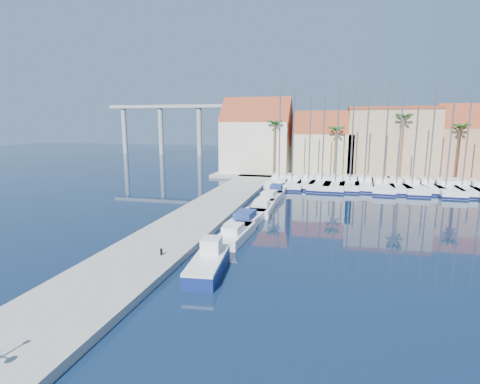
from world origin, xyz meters
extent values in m
plane|color=black|center=(0.00, 0.00, 0.00)|extent=(260.00, 260.00, 0.00)
cube|color=gray|center=(-9.00, 13.50, 0.25)|extent=(6.00, 77.00, 0.50)
cube|color=gray|center=(10.00, 48.00, 0.25)|extent=(54.00, 16.00, 0.50)
cylinder|color=black|center=(-7.50, 1.64, 0.72)|extent=(0.18, 0.18, 0.44)
cube|color=navy|center=(-3.76, 0.56, 0.42)|extent=(2.43, 5.79, 0.84)
cube|color=white|center=(-3.76, 0.56, 0.94)|extent=(2.43, 5.79, 0.19)
cube|color=white|center=(-3.87, 1.68, 1.45)|extent=(1.36, 1.62, 1.03)
cube|color=white|center=(-3.83, 7.75, 0.40)|extent=(2.24, 6.06, 0.80)
cube|color=white|center=(-3.86, 7.15, 1.10)|extent=(1.45, 2.16, 0.60)
cube|color=white|center=(-3.95, 12.59, 0.40)|extent=(2.74, 7.22, 0.80)
cube|color=navy|center=(-4.00, 11.89, 1.10)|extent=(1.75, 2.58, 0.60)
cube|color=white|center=(-3.46, 17.94, 0.40)|extent=(2.36, 6.83, 0.80)
cube|color=white|center=(-3.44, 17.26, 1.10)|extent=(1.59, 2.41, 0.60)
cube|color=white|center=(-3.50, 23.25, 0.40)|extent=(2.68, 6.97, 0.80)
cube|color=white|center=(-3.55, 22.57, 1.10)|extent=(1.70, 2.50, 0.60)
cube|color=white|center=(-3.42, 28.15, 0.40)|extent=(2.19, 6.60, 0.80)
cube|color=navy|center=(-3.41, 27.50, 1.10)|extent=(1.50, 2.32, 0.60)
cube|color=white|center=(-3.44, 32.77, 0.40)|extent=(2.18, 5.51, 0.80)
cube|color=white|center=(-3.40, 32.23, 1.10)|extent=(1.36, 1.98, 0.60)
cube|color=white|center=(-4.17, 35.63, 0.50)|extent=(2.97, 11.17, 1.00)
cube|color=#0D1345|center=(-4.17, 35.63, 0.18)|extent=(3.03, 11.23, 0.28)
cube|color=white|center=(-4.17, 36.74, 1.30)|extent=(2.05, 3.36, 0.60)
cylinder|color=slate|center=(-4.16, 35.07, 7.89)|extent=(0.20, 0.20, 13.78)
cube|color=white|center=(-2.20, 35.57, 0.50)|extent=(3.62, 10.95, 1.00)
cube|color=#0D1345|center=(-2.20, 35.57, 0.18)|extent=(3.68, 11.01, 0.28)
cube|color=white|center=(-2.28, 36.65, 1.30)|extent=(2.20, 3.37, 0.60)
cylinder|color=slate|center=(-2.15, 35.04, 7.60)|extent=(0.20, 0.20, 13.21)
cube|color=white|center=(0.28, 36.07, 0.50)|extent=(3.05, 9.37, 1.00)
cube|color=#0D1345|center=(0.28, 36.07, 0.18)|extent=(3.11, 9.43, 0.28)
cube|color=white|center=(0.35, 36.99, 1.30)|extent=(1.87, 2.88, 0.60)
cylinder|color=slate|center=(0.25, 35.61, 7.19)|extent=(0.20, 0.20, 12.38)
cube|color=white|center=(2.27, 35.86, 0.50)|extent=(3.96, 11.87, 1.00)
cube|color=#0D1345|center=(2.27, 35.86, 0.18)|extent=(4.02, 11.93, 0.28)
cube|color=white|center=(2.36, 37.02, 1.30)|extent=(2.40, 3.66, 0.60)
cylinder|color=slate|center=(2.22, 35.28, 7.13)|extent=(0.20, 0.20, 12.25)
cube|color=white|center=(4.21, 35.59, 0.50)|extent=(3.65, 11.28, 1.00)
cube|color=#0D1345|center=(4.21, 35.59, 0.18)|extent=(3.71, 11.35, 0.28)
cube|color=white|center=(4.28, 36.70, 1.30)|extent=(2.25, 3.46, 0.60)
cylinder|color=slate|center=(4.17, 35.04, 7.79)|extent=(0.20, 0.20, 13.58)
cube|color=white|center=(6.27, 36.09, 0.50)|extent=(3.37, 10.62, 1.00)
cube|color=#0D1345|center=(6.27, 36.09, 0.18)|extent=(3.43, 10.68, 0.28)
cube|color=white|center=(6.33, 37.13, 1.30)|extent=(2.10, 3.25, 0.60)
cylinder|color=slate|center=(6.24, 35.56, 7.88)|extent=(0.20, 0.20, 13.75)
cube|color=white|center=(8.31, 36.44, 0.50)|extent=(3.27, 10.02, 1.00)
cube|color=#0D1345|center=(8.31, 36.44, 0.18)|extent=(3.33, 10.09, 0.28)
cube|color=white|center=(8.38, 37.42, 1.30)|extent=(2.00, 3.08, 0.60)
cylinder|color=slate|center=(8.27, 35.95, 7.57)|extent=(0.20, 0.20, 13.15)
cube|color=white|center=(10.75, 35.39, 0.50)|extent=(3.69, 11.21, 1.00)
cube|color=#0D1345|center=(10.75, 35.39, 0.18)|extent=(3.75, 11.27, 0.28)
cube|color=white|center=(10.83, 36.49, 1.30)|extent=(2.25, 3.45, 0.60)
cylinder|color=slate|center=(10.71, 34.84, 7.93)|extent=(0.20, 0.20, 13.86)
cube|color=white|center=(12.52, 35.69, 0.50)|extent=(3.33, 9.92, 1.00)
cube|color=#0D1345|center=(12.52, 35.69, 0.18)|extent=(3.39, 9.98, 0.28)
cube|color=white|center=(12.44, 36.66, 1.30)|extent=(2.01, 3.06, 0.60)
cylinder|color=slate|center=(12.56, 35.21, 7.31)|extent=(0.20, 0.20, 12.62)
cube|color=white|center=(14.57, 35.50, 0.50)|extent=(2.85, 10.79, 1.00)
cube|color=#0D1345|center=(14.57, 35.50, 0.18)|extent=(2.91, 10.85, 0.28)
cube|color=white|center=(14.56, 36.58, 1.30)|extent=(1.98, 3.24, 0.60)
cylinder|color=slate|center=(14.57, 34.96, 6.25)|extent=(0.20, 0.20, 10.50)
cube|color=white|center=(16.80, 36.37, 0.50)|extent=(3.00, 9.31, 1.00)
cube|color=#0D1345|center=(16.80, 36.37, 0.18)|extent=(3.06, 9.38, 0.28)
cube|color=white|center=(16.73, 37.29, 1.30)|extent=(1.85, 2.86, 0.60)
cylinder|color=slate|center=(16.83, 35.91, 7.89)|extent=(0.20, 0.20, 13.78)
cube|color=white|center=(18.86, 35.46, 0.50)|extent=(3.39, 11.53, 1.00)
cube|color=#0D1345|center=(18.86, 35.46, 0.18)|extent=(3.45, 11.59, 0.28)
cube|color=white|center=(18.91, 36.60, 1.30)|extent=(2.20, 3.50, 0.60)
cylinder|color=slate|center=(18.84, 34.89, 7.81)|extent=(0.20, 0.20, 13.63)
cube|color=white|center=(21.04, 36.13, 0.50)|extent=(2.96, 11.16, 1.00)
cube|color=#0D1345|center=(21.04, 36.13, 0.18)|extent=(3.02, 11.22, 0.28)
cube|color=white|center=(21.03, 37.24, 1.30)|extent=(2.05, 3.35, 0.60)
cylinder|color=slate|center=(21.04, 35.57, 7.63)|extent=(0.20, 0.20, 13.26)
cube|color=white|center=(23.22, 35.24, 0.50)|extent=(3.57, 11.60, 1.00)
cube|color=#0D1345|center=(23.22, 35.24, 0.18)|extent=(3.63, 11.66, 0.28)
cube|color=white|center=(23.28, 36.38, 1.30)|extent=(2.26, 3.54, 0.60)
cube|color=beige|center=(-10.00, 47.00, 5.00)|extent=(12.00, 9.00, 9.00)
cube|color=maroon|center=(-10.00, 47.00, 9.50)|extent=(12.30, 9.00, 9.00)
cube|color=tan|center=(2.00, 47.00, 4.00)|extent=(10.00, 8.00, 7.00)
cube|color=maroon|center=(2.00, 47.00, 7.50)|extent=(10.30, 8.00, 8.00)
cube|color=tan|center=(13.00, 48.00, 6.00)|extent=(14.00, 10.00, 11.00)
cube|color=maroon|center=(13.00, 48.00, 11.75)|extent=(14.20, 10.20, 0.50)
cube|color=tan|center=(25.00, 47.00, 4.50)|extent=(10.00, 8.00, 8.00)
cube|color=maroon|center=(25.00, 47.00, 8.50)|extent=(10.30, 8.00, 8.00)
cylinder|color=brown|center=(-6.00, 42.00, 5.00)|extent=(0.36, 0.36, 9.00)
sphere|color=#1C5016|center=(-6.00, 42.00, 9.35)|extent=(2.60, 2.60, 2.60)
cylinder|color=brown|center=(4.00, 42.00, 4.50)|extent=(0.36, 0.36, 8.00)
sphere|color=#1C5016|center=(4.00, 42.00, 8.35)|extent=(2.60, 2.60, 2.60)
cylinder|color=brown|center=(14.00, 42.00, 5.50)|extent=(0.36, 0.36, 10.00)
sphere|color=#1C5016|center=(14.00, 42.00, 10.35)|extent=(2.60, 2.60, 2.60)
cylinder|color=brown|center=(22.00, 42.00, 4.75)|extent=(0.36, 0.36, 8.50)
sphere|color=#1C5016|center=(22.00, 42.00, 8.85)|extent=(2.60, 2.60, 2.60)
cube|color=#9E9E99|center=(-38.00, 82.00, 14.00)|extent=(48.00, 2.20, 0.90)
cylinder|color=#9E9E99|center=(-58.00, 82.00, 7.00)|extent=(1.40, 1.40, 14.00)
cylinder|color=#9E9E99|center=(-46.00, 82.00, 7.00)|extent=(1.40, 1.40, 14.00)
cylinder|color=#9E9E99|center=(-34.00, 82.00, 7.00)|extent=(1.40, 1.40, 14.00)
cylinder|color=#9E9E99|center=(-22.00, 82.00, 7.00)|extent=(1.40, 1.40, 14.00)
camera|label=1|loc=(3.67, -20.82, 9.48)|focal=28.00mm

